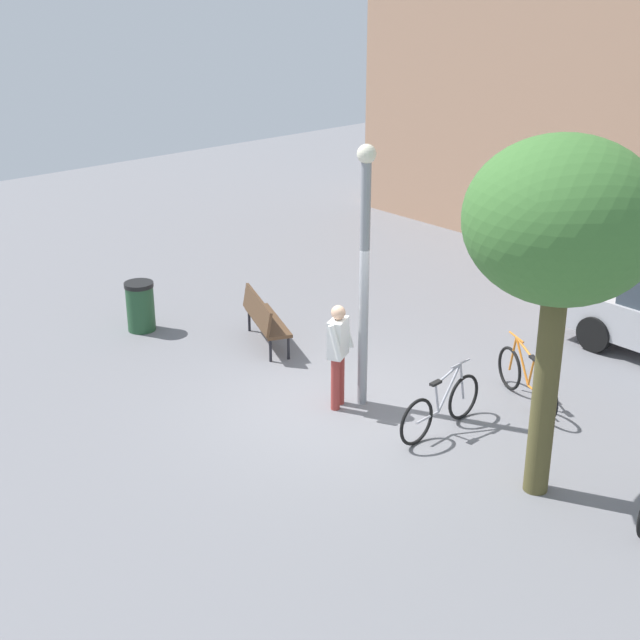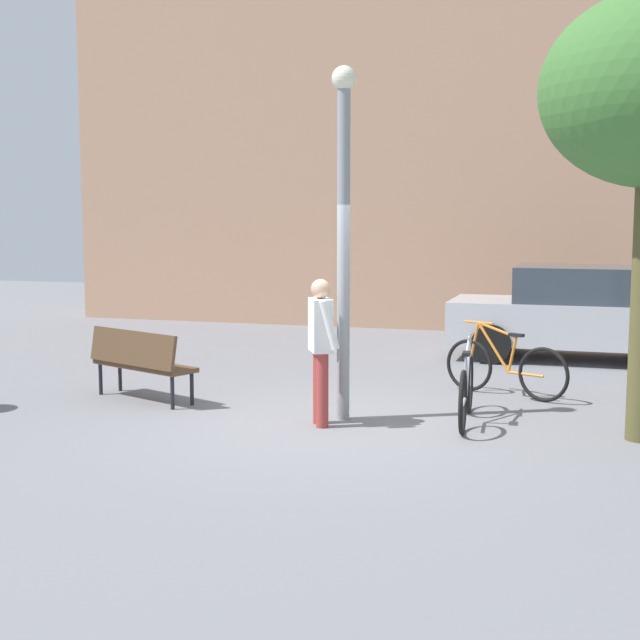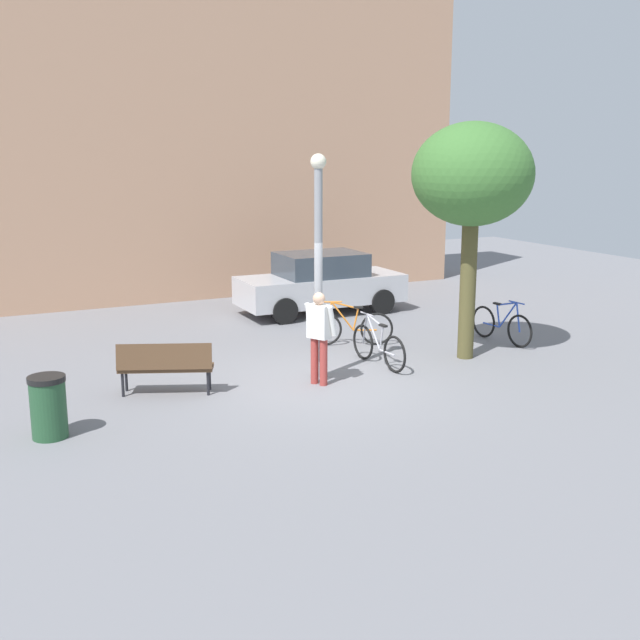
{
  "view_description": "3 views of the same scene",
  "coord_description": "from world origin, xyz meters",
  "px_view_note": "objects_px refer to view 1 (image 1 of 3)",
  "views": [
    {
      "loc": [
        9.1,
        -8.62,
        6.54
      ],
      "look_at": [
        -0.3,
        -0.33,
        1.47
      ],
      "focal_mm": 51.22,
      "sensor_mm": 36.0,
      "label": 1
    },
    {
      "loc": [
        2.67,
        -9.5,
        2.38
      ],
      "look_at": [
        -0.19,
        -0.03,
        1.2
      ],
      "focal_mm": 49.54,
      "sensor_mm": 36.0,
      "label": 2
    },
    {
      "loc": [
        -6.02,
        -12.12,
        4.11
      ],
      "look_at": [
        0.2,
        0.64,
        1.0
      ],
      "focal_mm": 43.75,
      "sensor_mm": 36.0,
      "label": 3
    }
  ],
  "objects_px": {
    "person_by_lamppost": "(338,349)",
    "trash_bin": "(140,306)",
    "lamppost": "(365,262)",
    "bicycle_silver": "(441,407)",
    "bicycle_orange": "(526,381)",
    "park_bench": "(263,317)",
    "plaza_tree": "(562,225)"
  },
  "relations": [
    {
      "from": "park_bench",
      "to": "trash_bin",
      "type": "bearing_deg",
      "value": -148.58
    },
    {
      "from": "lamppost",
      "to": "plaza_tree",
      "type": "height_order",
      "value": "plaza_tree"
    },
    {
      "from": "bicycle_silver",
      "to": "lamppost",
      "type": "bearing_deg",
      "value": -170.2
    },
    {
      "from": "plaza_tree",
      "to": "bicycle_silver",
      "type": "distance_m",
      "value": 3.73
    },
    {
      "from": "park_bench",
      "to": "person_by_lamppost",
      "type": "bearing_deg",
      "value": -12.98
    },
    {
      "from": "park_bench",
      "to": "plaza_tree",
      "type": "xyz_separation_m",
      "value": [
        6.07,
        -0.25,
        3.05
      ]
    },
    {
      "from": "park_bench",
      "to": "plaza_tree",
      "type": "height_order",
      "value": "plaza_tree"
    },
    {
      "from": "lamppost",
      "to": "park_bench",
      "type": "xyz_separation_m",
      "value": [
        -2.78,
        0.24,
        -1.77
      ]
    },
    {
      "from": "bicycle_orange",
      "to": "trash_bin",
      "type": "bearing_deg",
      "value": -155.94
    },
    {
      "from": "bicycle_orange",
      "to": "bicycle_silver",
      "type": "bearing_deg",
      "value": -99.75
    },
    {
      "from": "bicycle_orange",
      "to": "plaza_tree",
      "type": "bearing_deg",
      "value": -50.03
    },
    {
      "from": "park_bench",
      "to": "bicycle_orange",
      "type": "bearing_deg",
      "value": 20.33
    },
    {
      "from": "plaza_tree",
      "to": "trash_bin",
      "type": "relative_size",
      "value": 5.0
    },
    {
      "from": "lamppost",
      "to": "bicycle_orange",
      "type": "relative_size",
      "value": 2.42
    },
    {
      "from": "person_by_lamppost",
      "to": "plaza_tree",
      "type": "relative_size",
      "value": 0.36
    },
    {
      "from": "park_bench",
      "to": "bicycle_orange",
      "type": "xyz_separation_m",
      "value": [
        4.47,
        1.66,
        -0.16
      ]
    },
    {
      "from": "bicycle_silver",
      "to": "trash_bin",
      "type": "distance_m",
      "value": 6.38
    },
    {
      "from": "lamppost",
      "to": "bicycle_silver",
      "type": "height_order",
      "value": "lamppost"
    },
    {
      "from": "person_by_lamppost",
      "to": "bicycle_silver",
      "type": "distance_m",
      "value": 1.78
    },
    {
      "from": "plaza_tree",
      "to": "bicycle_silver",
      "type": "bearing_deg",
      "value": 172.28
    },
    {
      "from": "lamppost",
      "to": "park_bench",
      "type": "bearing_deg",
      "value": 175.04
    },
    {
      "from": "park_bench",
      "to": "bicycle_silver",
      "type": "height_order",
      "value": "bicycle_silver"
    },
    {
      "from": "person_by_lamppost",
      "to": "trash_bin",
      "type": "height_order",
      "value": "person_by_lamppost"
    },
    {
      "from": "lamppost",
      "to": "bicycle_orange",
      "type": "distance_m",
      "value": 3.19
    },
    {
      "from": "person_by_lamppost",
      "to": "park_bench",
      "type": "height_order",
      "value": "person_by_lamppost"
    },
    {
      "from": "trash_bin",
      "to": "person_by_lamppost",
      "type": "bearing_deg",
      "value": 7.99
    },
    {
      "from": "trash_bin",
      "to": "lamppost",
      "type": "bearing_deg",
      "value": 11.89
    },
    {
      "from": "park_bench",
      "to": "bicycle_orange",
      "type": "distance_m",
      "value": 4.77
    },
    {
      "from": "lamppost",
      "to": "plaza_tree",
      "type": "relative_size",
      "value": 0.87
    },
    {
      "from": "trash_bin",
      "to": "bicycle_silver",
      "type": "bearing_deg",
      "value": 11.42
    },
    {
      "from": "lamppost",
      "to": "bicycle_orange",
      "type": "bearing_deg",
      "value": 48.33
    },
    {
      "from": "person_by_lamppost",
      "to": "bicycle_orange",
      "type": "distance_m",
      "value": 2.98
    }
  ]
}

